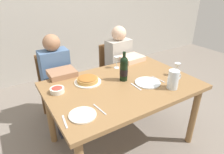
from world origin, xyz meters
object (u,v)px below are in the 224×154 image
Objects in this scene: chair_right at (114,69)px; diner_left at (59,81)px; wine_glass_left_diner at (117,60)px; dining_table at (122,92)px; dinner_plate_right_setting at (83,115)px; salad_bowl at (57,90)px; water_pitcher at (173,81)px; wine_bottle at (124,69)px; wine_glass_right_diner at (177,67)px; baked_tart at (88,80)px; diner_right at (123,66)px; dinner_plate_left_setting at (148,83)px; chair_left at (55,82)px.

diner_left is at bearing 8.23° from chair_right.
diner_left reaches higher than wine_glass_left_diner.
dining_table is 6.92× the size of dinner_plate_right_setting.
dinner_plate_right_setting is (0.06, -0.45, -0.02)m from salad_bowl.
water_pitcher is 1.30× the size of wine_glass_left_diner.
dinner_plate_right_setting is 0.96m from diner_left.
wine_bottle is 2.34× the size of salad_bowl.
salad_bowl is 1.28m from wine_glass_right_diner.
baked_tart is 0.52m from diner_left.
diner_right reaches higher than wine_glass_right_diner.
wine_glass_left_diner is at bearing 154.59° from diner_left.
dinner_plate_left_setting is 0.30× the size of chair_left.
chair_left is (-0.51, 0.85, -0.39)m from wine_bottle.
chair_left is at bearing 135.40° from wine_glass_right_diner.
wine_bottle reaches higher than dinner_plate_left_setting.
diner_left is at bearing 129.16° from water_pitcher.
diner_left is (-0.81, 1.00, -0.23)m from water_pitcher.
dinner_plate_left_setting is (0.51, -0.34, -0.02)m from baked_tart.
wine_bottle is at bearing -9.96° from salad_bowl.
wine_glass_right_diner is at bearing 95.67° from chair_right.
baked_tart is at bearing 25.45° from diner_right.
wine_bottle is (0.06, 0.07, 0.22)m from dining_table.
diner_right is at bearing 29.65° from baked_tart.
dining_table is 0.52m from water_pitcher.
wine_glass_left_diner is at bearing 105.43° from water_pitcher.
diner_left is (-0.51, 0.61, -0.27)m from wine_bottle.
dining_table is at bearing 167.29° from wine_glass_right_diner.
salad_bowl reaches higher than dining_table.
chair_left is at bearing 77.47° from salad_bowl.
water_pitcher is at bearing -74.57° from wine_glass_left_diner.
diner_left is at bearing 110.06° from baked_tart.
water_pitcher is 1.40× the size of salad_bowl.
salad_bowl is (-0.61, 0.18, 0.12)m from dining_table.
baked_tart is at bearing -160.90° from wine_glass_left_diner.
chair_right is (0.44, 0.88, -0.17)m from dining_table.
wine_bottle is 0.39m from baked_tart.
dinner_plate_left_setting is at bearing 176.84° from wine_glass_right_diner.
chair_left is at bearing -6.70° from chair_right.
wine_glass_right_diner is at bearing -12.71° from dining_table.
diner_left is 0.92m from chair_right.
baked_tart is 1.95× the size of wine_glass_right_diner.
dinner_plate_right_setting reaches higher than dining_table.
baked_tart is 0.87m from diner_right.
salad_bowl is 0.80m from chair_left.
dinner_plate_right_setting is (-0.79, -0.14, 0.00)m from dinner_plate_left_setting.
salad_bowl reaches higher than dinner_plate_left_setting.
dining_table is 4.83× the size of wine_bottle.
wine_bottle is at bearing 159.74° from wine_glass_right_diner.
dinner_plate_left_setting is (0.84, -0.30, -0.02)m from salad_bowl.
dining_table is at bearing 25.25° from dinner_plate_right_setting.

